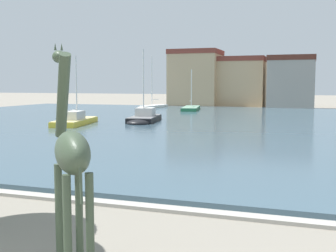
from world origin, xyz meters
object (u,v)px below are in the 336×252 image
(giraffe_statue, at_px, (71,156))
(sailboat_yellow, at_px, (77,121))
(sailboat_white, at_px, (151,107))
(sailboat_black, at_px, (144,119))
(sailboat_green, at_px, (191,109))

(giraffe_statue, bearing_deg, sailboat_yellow, 120.61)
(giraffe_statue, xyz_separation_m, sailboat_white, (-18.34, 52.32, -2.09))
(sailboat_white, bearing_deg, sailboat_black, -70.85)
(sailboat_yellow, bearing_deg, sailboat_black, 38.61)
(sailboat_black, distance_m, sailboat_white, 23.29)
(sailboat_white, bearing_deg, sailboat_green, -15.13)
(sailboat_green, bearing_deg, sailboat_black, -87.50)
(giraffe_statue, distance_m, sailboat_white, 55.48)
(giraffe_statue, xyz_separation_m, sailboat_black, (-10.70, 30.33, -1.93))
(sailboat_black, bearing_deg, sailboat_green, 92.50)
(giraffe_statue, relative_size, sailboat_white, 0.60)
(giraffe_statue, height_order, sailboat_green, sailboat_green)
(sailboat_black, relative_size, sailboat_green, 0.79)
(sailboat_white, xyz_separation_m, sailboat_green, (6.76, -1.83, -0.00))
(sailboat_green, height_order, sailboat_yellow, sailboat_yellow)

